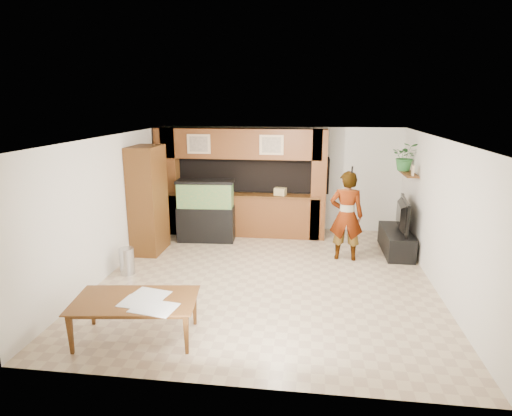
# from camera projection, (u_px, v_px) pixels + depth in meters

# --- Properties ---
(floor) EXTENTS (6.50, 6.50, 0.00)m
(floor) POSITION_uv_depth(u_px,v_px,m) (267.00, 276.00, 8.09)
(floor) COLOR tan
(floor) RESTS_ON ground
(ceiling) EXTENTS (6.50, 6.50, 0.00)m
(ceiling) POSITION_uv_depth(u_px,v_px,m) (268.00, 138.00, 7.45)
(ceiling) COLOR white
(ceiling) RESTS_ON wall_back
(wall_back) EXTENTS (6.00, 0.00, 6.00)m
(wall_back) POSITION_uv_depth(u_px,v_px,m) (281.00, 179.00, 10.89)
(wall_back) COLOR silver
(wall_back) RESTS_ON floor
(wall_left) EXTENTS (0.00, 6.50, 6.50)m
(wall_left) POSITION_uv_depth(u_px,v_px,m) (111.00, 205.00, 8.14)
(wall_left) COLOR silver
(wall_left) RESTS_ON floor
(wall_right) EXTENTS (0.00, 6.50, 6.50)m
(wall_right) POSITION_uv_depth(u_px,v_px,m) (440.00, 215.00, 7.40)
(wall_right) COLOR silver
(wall_right) RESTS_ON floor
(partition) EXTENTS (4.20, 0.99, 2.60)m
(partition) POSITION_uv_depth(u_px,v_px,m) (240.00, 182.00, 10.42)
(partition) COLOR brown
(partition) RESTS_ON floor
(wall_clock) EXTENTS (0.05, 0.25, 0.25)m
(wall_clock) POSITION_uv_depth(u_px,v_px,m) (132.00, 166.00, 8.95)
(wall_clock) COLOR black
(wall_clock) RESTS_ON wall_left
(wall_shelf) EXTENTS (0.25, 0.90, 0.04)m
(wall_shelf) POSITION_uv_depth(u_px,v_px,m) (409.00, 174.00, 9.19)
(wall_shelf) COLOR brown
(wall_shelf) RESTS_ON wall_right
(pantry_cabinet) EXTENTS (0.58, 0.95, 2.31)m
(pantry_cabinet) POSITION_uv_depth(u_px,v_px,m) (148.00, 200.00, 9.19)
(pantry_cabinet) COLOR brown
(pantry_cabinet) RESTS_ON floor
(trash_can) EXTENTS (0.28, 0.28, 0.52)m
(trash_can) POSITION_uv_depth(u_px,v_px,m) (127.00, 261.00, 8.14)
(trash_can) COLOR #B2B2B7
(trash_can) RESTS_ON floor
(aquarium) EXTENTS (1.31, 0.49, 1.46)m
(aquarium) POSITION_uv_depth(u_px,v_px,m) (206.00, 211.00, 9.99)
(aquarium) COLOR black
(aquarium) RESTS_ON floor
(tv_stand) EXTENTS (0.55, 1.50, 0.50)m
(tv_stand) POSITION_uv_depth(u_px,v_px,m) (396.00, 241.00, 9.32)
(tv_stand) COLOR black
(tv_stand) RESTS_ON floor
(television) EXTENTS (0.26, 1.23, 0.70)m
(television) POSITION_uv_depth(u_px,v_px,m) (398.00, 215.00, 9.18)
(television) COLOR black
(television) RESTS_ON tv_stand
(photo_frame) EXTENTS (0.04, 0.16, 0.22)m
(photo_frame) POSITION_uv_depth(u_px,v_px,m) (413.00, 170.00, 8.83)
(photo_frame) COLOR #C9AF86
(photo_frame) RESTS_ON wall_shelf
(potted_plant) EXTENTS (0.65, 0.59, 0.62)m
(potted_plant) POSITION_uv_depth(u_px,v_px,m) (406.00, 157.00, 9.40)
(potted_plant) COLOR #2B6D30
(potted_plant) RESTS_ON wall_shelf
(person) EXTENTS (0.71, 0.49, 1.87)m
(person) POSITION_uv_depth(u_px,v_px,m) (346.00, 216.00, 8.76)
(person) COLOR #957452
(person) RESTS_ON floor
(microphone) EXTENTS (0.04, 0.10, 0.16)m
(microphone) POSITION_uv_depth(u_px,v_px,m) (352.00, 170.00, 8.36)
(microphone) COLOR black
(microphone) RESTS_ON person
(dining_table) EXTENTS (1.78, 1.14, 0.59)m
(dining_table) POSITION_uv_depth(u_px,v_px,m) (136.00, 320.00, 5.88)
(dining_table) COLOR brown
(dining_table) RESTS_ON floor
(newspaper_a) EXTENTS (0.63, 0.50, 0.01)m
(newspaper_a) POSITION_uv_depth(u_px,v_px,m) (154.00, 308.00, 5.59)
(newspaper_a) COLOR silver
(newspaper_a) RESTS_ON dining_table
(newspaper_b) EXTENTS (0.57, 0.44, 0.01)m
(newspaper_b) POSITION_uv_depth(u_px,v_px,m) (140.00, 302.00, 5.74)
(newspaper_b) COLOR silver
(newspaper_b) RESTS_ON dining_table
(newspaper_c) EXTENTS (0.56, 0.46, 0.01)m
(newspaper_c) POSITION_uv_depth(u_px,v_px,m) (150.00, 294.00, 5.98)
(newspaper_c) COLOR silver
(newspaper_c) RESTS_ON dining_table
(counter_box) EXTENTS (0.31, 0.25, 0.18)m
(counter_box) POSITION_uv_depth(u_px,v_px,m) (280.00, 192.00, 10.16)
(counter_box) COLOR tan
(counter_box) RESTS_ON partition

